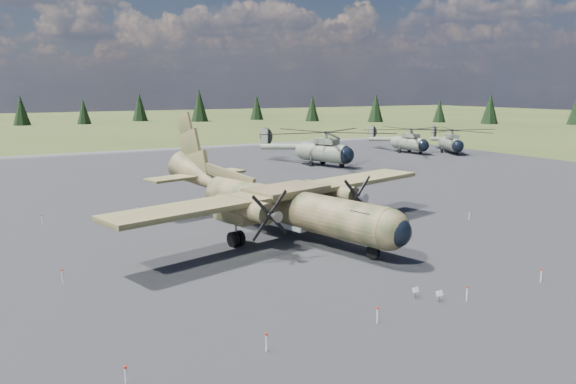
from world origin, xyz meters
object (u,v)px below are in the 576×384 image
transport_plane (277,199)px  helicopter_near (323,141)px  helicopter_far (451,136)px  helicopter_mid (409,136)px

transport_plane → helicopter_near: (23.88, 30.73, 0.83)m
helicopter_near → helicopter_far: 28.16m
helicopter_mid → helicopter_far: size_ratio=0.93×
helicopter_near → helicopter_far: size_ratio=1.17×
transport_plane → helicopter_near: size_ratio=1.13×
transport_plane → helicopter_far: 61.80m
transport_plane → helicopter_mid: (45.86, 37.49, 0.27)m
transport_plane → helicopter_mid: size_ratio=1.42×
helicopter_near → helicopter_far: bearing=-14.3°
transport_plane → helicopter_far: size_ratio=1.32×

